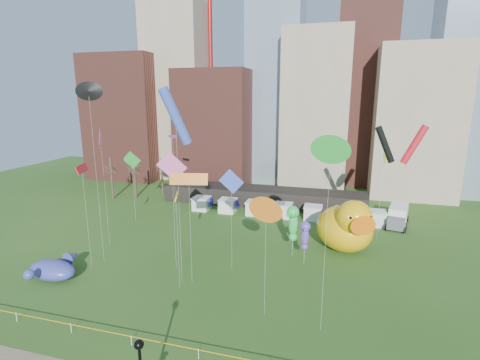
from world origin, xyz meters
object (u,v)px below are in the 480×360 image
(seahorse_purple, at_px, (305,233))
(box_truck, at_px, (398,216))
(whale_inflatable, at_px, (54,269))
(big_duck, at_px, (346,226))
(seahorse_green, at_px, (293,221))
(small_duck, at_px, (348,237))

(seahorse_purple, height_order, box_truck, seahorse_purple)
(whale_inflatable, bearing_deg, box_truck, 40.04)
(box_truck, bearing_deg, big_duck, -110.53)
(seahorse_green, distance_m, box_truck, 22.17)
(big_duck, relative_size, box_truck, 1.45)
(big_duck, xyz_separation_m, seahorse_purple, (-4.90, -5.34, 0.49))
(whale_inflatable, bearing_deg, small_duck, 33.51)
(seahorse_green, xyz_separation_m, seahorse_purple, (1.71, -1.88, -0.83))
(seahorse_green, relative_size, whale_inflatable, 0.90)
(big_duck, height_order, small_duck, big_duck)
(seahorse_green, height_order, seahorse_purple, seahorse_green)
(small_duck, distance_m, seahorse_purple, 9.22)
(big_duck, xyz_separation_m, whale_inflatable, (-31.85, -16.76, -2.32))
(big_duck, distance_m, box_truck, 15.26)
(small_duck, distance_m, box_truck, 13.47)
(small_duck, distance_m, seahorse_green, 9.38)
(seahorse_purple, bearing_deg, box_truck, 47.53)
(seahorse_purple, bearing_deg, whale_inflatable, -163.63)
(big_duck, height_order, seahorse_green, big_duck)
(small_duck, bearing_deg, seahorse_purple, -102.07)
(seahorse_purple, bearing_deg, big_duck, 40.86)
(small_duck, height_order, seahorse_purple, seahorse_purple)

